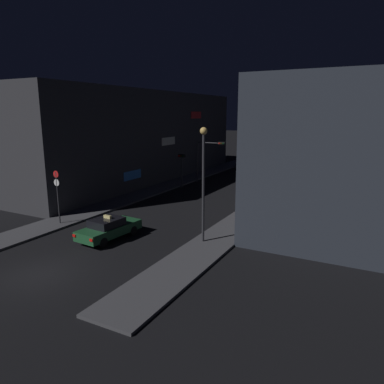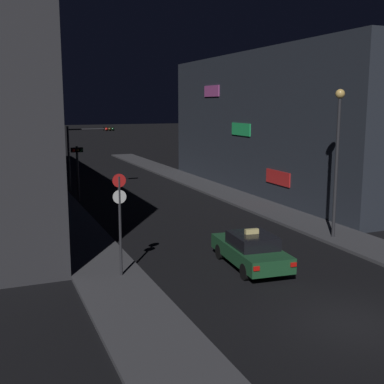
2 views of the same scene
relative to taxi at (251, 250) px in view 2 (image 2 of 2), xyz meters
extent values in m
plane|color=black|center=(0.37, -5.89, -0.74)|extent=(300.00, 300.00, 0.00)
cube|color=#424247|center=(-5.66, 18.96, -0.66)|extent=(2.72, 53.72, 0.15)
cube|color=#424247|center=(6.40, 18.96, -0.66)|extent=(2.72, 53.72, 0.15)
cube|color=#337FE5|center=(-6.98, 11.90, 1.17)|extent=(0.08, 2.80, 0.90)
cube|color=white|center=(-6.98, 18.99, 4.13)|extent=(0.08, 2.80, 0.90)
cube|color=red|center=(-6.98, 26.08, 7.08)|extent=(0.08, 2.80, 0.90)
cube|color=#282D38|center=(13.70, 15.57, 4.41)|extent=(11.88, 26.09, 10.30)
cube|color=red|center=(7.72, 10.35, 1.12)|extent=(0.08, 2.80, 0.90)
cube|color=#26CC66|center=(7.72, 15.57, 4.00)|extent=(0.08, 2.80, 0.90)
cube|color=#D859B2|center=(7.72, 20.79, 6.88)|extent=(0.08, 2.80, 0.90)
cube|color=#1E512D|center=(0.00, 0.05, -0.12)|extent=(2.17, 4.54, 0.60)
cube|color=black|center=(-0.01, -0.15, 0.43)|extent=(1.75, 2.11, 0.50)
cube|color=red|center=(-0.93, -2.10, -0.02)|extent=(0.24, 0.08, 0.16)
cube|color=red|center=(0.56, -2.23, -0.02)|extent=(0.24, 0.08, 0.16)
cylinder|color=black|center=(-0.68, 1.48, -0.42)|extent=(0.27, 0.66, 0.64)
cylinder|color=black|center=(0.92, 1.34, -0.42)|extent=(0.27, 0.66, 0.64)
cylinder|color=black|center=(-0.91, -1.24, -0.42)|extent=(0.27, 0.66, 0.64)
cylinder|color=black|center=(0.68, -1.38, -0.42)|extent=(0.27, 0.66, 0.64)
cube|color=#F4E08C|center=(0.00, -0.05, 0.78)|extent=(0.57, 0.23, 0.20)
cylinder|color=#2D2D33|center=(-4.05, 20.74, 1.74)|extent=(0.16, 0.16, 4.95)
cylinder|color=#2D2D33|center=(-2.49, 20.74, 3.96)|extent=(3.12, 0.10, 0.10)
cube|color=black|center=(-0.93, 20.74, 3.96)|extent=(0.80, 0.28, 0.32)
sphere|color=red|center=(-1.18, 20.57, 3.96)|extent=(0.20, 0.20, 0.20)
sphere|color=#3F2D0C|center=(-0.93, 20.57, 3.96)|extent=(0.20, 0.20, 0.20)
sphere|color=#0C3319|center=(-0.68, 20.57, 3.96)|extent=(0.20, 0.20, 0.20)
cylinder|color=#2D2D33|center=(-4.05, 16.95, 1.14)|extent=(0.16, 0.16, 3.76)
cube|color=black|center=(-4.05, 16.95, 2.77)|extent=(0.80, 0.28, 0.32)
sphere|color=red|center=(-4.29, 16.77, 2.77)|extent=(0.20, 0.20, 0.20)
sphere|color=#3F2D0C|center=(-4.05, 16.77, 2.77)|extent=(0.20, 0.20, 0.20)
sphere|color=#0C3319|center=(-3.80, 16.77, 2.77)|extent=(0.20, 0.20, 0.20)
cylinder|color=#2D2D33|center=(-5.22, 0.67, 1.31)|extent=(0.10, 0.10, 3.80)
cylinder|color=red|center=(-5.22, 0.65, 3.06)|extent=(0.50, 0.03, 0.50)
cylinder|color=white|center=(-5.22, 0.65, 2.45)|extent=(0.51, 0.03, 0.51)
cylinder|color=#2D2D33|center=(5.80, 2.14, 2.75)|extent=(0.16, 0.16, 6.67)
sphere|color=#F9C666|center=(5.80, 2.14, 6.31)|extent=(0.45, 0.45, 0.45)
camera|label=1|loc=(15.24, -17.28, 7.34)|focal=33.67mm
camera|label=2|loc=(-9.62, -17.07, 5.84)|focal=46.46mm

